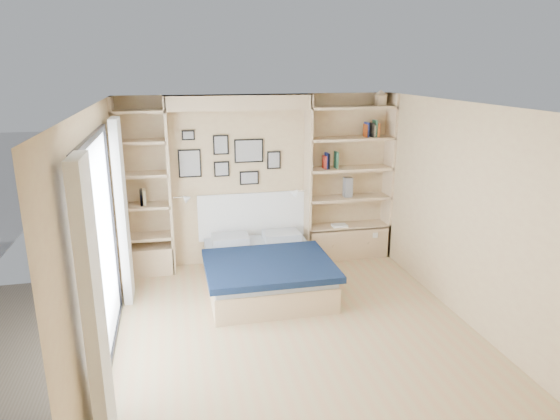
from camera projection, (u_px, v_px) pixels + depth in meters
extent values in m
plane|color=tan|center=(295.00, 332.00, 5.62)|extent=(4.50, 4.50, 0.00)
plane|color=#D2B982|center=(259.00, 180.00, 7.38)|extent=(4.00, 0.00, 4.00)
plane|color=#D2B982|center=(384.00, 334.00, 3.16)|extent=(4.00, 0.00, 4.00)
plane|color=#D2B982|center=(98.00, 240.00, 4.86)|extent=(0.00, 4.50, 4.50)
plane|color=#D2B982|center=(466.00, 215.00, 5.68)|extent=(0.00, 4.50, 4.50)
plane|color=white|center=(298.00, 106.00, 4.92)|extent=(4.50, 4.50, 0.00)
cube|color=beige|center=(169.00, 187.00, 6.95)|extent=(0.04, 0.35, 2.50)
cube|color=beige|center=(308.00, 181.00, 7.36)|extent=(0.04, 0.35, 2.50)
cube|color=beige|center=(239.00, 102.00, 6.83)|extent=(2.00, 0.35, 0.20)
cube|color=beige|center=(388.00, 177.00, 7.62)|extent=(0.04, 0.35, 2.50)
cube|color=beige|center=(119.00, 190.00, 6.81)|extent=(0.04, 0.35, 2.50)
cube|color=beige|center=(347.00, 241.00, 7.77)|extent=(1.30, 0.35, 0.50)
cube|color=beige|center=(149.00, 260.00, 7.17)|extent=(0.70, 0.35, 0.40)
cube|color=black|center=(90.00, 139.00, 4.59)|extent=(0.04, 2.08, 0.06)
cube|color=black|center=(113.00, 350.00, 5.20)|extent=(0.04, 2.08, 0.06)
cube|color=black|center=(87.00, 300.00, 3.95)|extent=(0.04, 0.06, 2.20)
cube|color=black|center=(113.00, 223.00, 5.86)|extent=(0.04, 0.06, 2.20)
cube|color=silver|center=(101.00, 252.00, 4.90)|extent=(0.01, 2.00, 2.20)
cube|color=white|center=(93.00, 309.00, 3.69)|extent=(0.10, 0.45, 2.30)
cube|color=white|center=(122.00, 212.00, 6.13)|extent=(0.10, 0.45, 2.30)
cube|color=beige|center=(348.00, 226.00, 7.70)|extent=(1.30, 0.35, 0.04)
cube|color=beige|center=(349.00, 198.00, 7.58)|extent=(1.30, 0.35, 0.04)
cube|color=beige|center=(350.00, 169.00, 7.45)|extent=(1.30, 0.35, 0.04)
cube|color=beige|center=(351.00, 139.00, 7.33)|extent=(1.30, 0.35, 0.04)
cube|color=beige|center=(352.00, 108.00, 7.20)|extent=(1.30, 0.35, 0.04)
cube|color=beige|center=(147.00, 237.00, 7.07)|extent=(0.70, 0.35, 0.04)
cube|color=beige|center=(145.00, 206.00, 6.94)|extent=(0.70, 0.35, 0.04)
cube|color=beige|center=(142.00, 175.00, 6.82)|extent=(0.70, 0.35, 0.04)
cube|color=beige|center=(140.00, 142.00, 6.69)|extent=(0.70, 0.35, 0.04)
cube|color=beige|center=(138.00, 112.00, 6.58)|extent=(0.70, 0.35, 0.04)
cube|color=beige|center=(265.00, 276.00, 6.70)|extent=(1.51, 1.88, 0.33)
cube|color=#B2B9C2|center=(264.00, 261.00, 6.64)|extent=(1.47, 1.84, 0.10)
cube|color=#0E1B38|center=(269.00, 265.00, 6.32)|extent=(1.61, 1.32, 0.08)
cube|color=#B2B9C2|center=(230.00, 240.00, 7.13)|extent=(0.52, 0.38, 0.12)
cube|color=#B2B9C2|center=(281.00, 236.00, 7.29)|extent=(0.52, 0.38, 0.12)
cube|color=white|center=(252.00, 216.00, 7.47)|extent=(1.61, 0.04, 0.70)
cube|color=black|center=(190.00, 163.00, 7.07)|extent=(0.32, 0.02, 0.40)
cube|color=gray|center=(190.00, 164.00, 7.05)|extent=(0.28, 0.01, 0.36)
cube|color=black|center=(221.00, 145.00, 7.09)|extent=(0.22, 0.02, 0.28)
cube|color=gray|center=(221.00, 145.00, 7.08)|extent=(0.18, 0.01, 0.24)
cube|color=black|center=(222.00, 169.00, 7.19)|extent=(0.22, 0.02, 0.22)
cube|color=gray|center=(222.00, 169.00, 7.18)|extent=(0.18, 0.01, 0.18)
cube|color=black|center=(249.00, 151.00, 7.20)|extent=(0.42, 0.02, 0.34)
cube|color=gray|center=(249.00, 151.00, 7.19)|extent=(0.38, 0.01, 0.30)
cube|color=black|center=(249.00, 178.00, 7.31)|extent=(0.28, 0.02, 0.20)
cube|color=gray|center=(249.00, 178.00, 7.30)|extent=(0.24, 0.01, 0.16)
cube|color=black|center=(274.00, 160.00, 7.32)|extent=(0.20, 0.02, 0.26)
cube|color=gray|center=(274.00, 160.00, 7.31)|extent=(0.16, 0.01, 0.22)
cube|color=black|center=(188.00, 135.00, 6.95)|extent=(0.18, 0.02, 0.14)
cube|color=gray|center=(188.00, 135.00, 6.94)|extent=(0.14, 0.01, 0.10)
cylinder|color=silver|center=(180.00, 197.00, 6.94)|extent=(0.20, 0.02, 0.02)
cone|color=white|center=(188.00, 198.00, 6.97)|extent=(0.13, 0.12, 0.15)
cylinder|color=silver|center=(300.00, 191.00, 7.30)|extent=(0.20, 0.02, 0.02)
cone|color=white|center=(293.00, 193.00, 7.28)|extent=(0.13, 0.12, 0.15)
cube|color=#AE2B20|center=(324.00, 162.00, 7.33)|extent=(0.02, 0.15, 0.19)
cube|color=navy|center=(327.00, 161.00, 7.33)|extent=(0.03, 0.15, 0.24)
cube|color=black|center=(327.00, 161.00, 7.34)|extent=(0.03, 0.15, 0.23)
cube|color=#24563C|center=(336.00, 160.00, 7.36)|extent=(0.03, 0.15, 0.25)
cube|color=#993B13|center=(366.00, 131.00, 7.34)|extent=(0.02, 0.15, 0.19)
cube|color=navy|center=(366.00, 130.00, 7.33)|extent=(0.03, 0.15, 0.22)
cube|color=black|center=(372.00, 130.00, 7.35)|extent=(0.03, 0.15, 0.20)
cube|color=#BFB28C|center=(373.00, 131.00, 7.36)|extent=(0.04, 0.15, 0.17)
cube|color=#26593F|center=(375.00, 128.00, 7.36)|extent=(0.03, 0.15, 0.25)
cube|color=#AB4C1A|center=(377.00, 130.00, 7.37)|extent=(0.03, 0.15, 0.20)
cube|color=navy|center=(142.00, 199.00, 6.90)|extent=(0.02, 0.15, 0.16)
cube|color=black|center=(141.00, 197.00, 6.89)|extent=(0.03, 0.15, 0.22)
cube|color=#BFB28C|center=(145.00, 197.00, 6.90)|extent=(0.03, 0.15, 0.22)
cube|color=beige|center=(381.00, 100.00, 7.26)|extent=(0.13, 0.13, 0.15)
cone|color=beige|center=(381.00, 92.00, 7.23)|extent=(0.20, 0.20, 0.08)
cube|color=slate|center=(348.00, 187.00, 7.52)|extent=(0.12, 0.12, 0.30)
cube|color=white|center=(340.00, 226.00, 7.61)|extent=(0.22, 0.16, 0.03)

